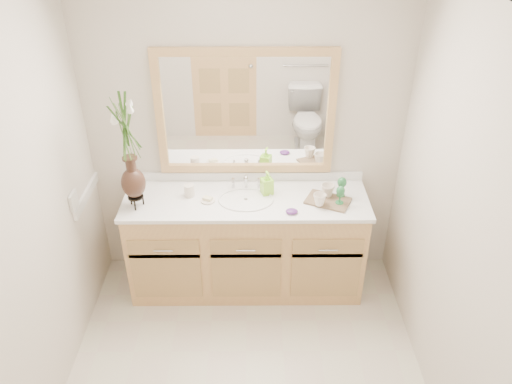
{
  "coord_description": "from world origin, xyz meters",
  "views": [
    {
      "loc": [
        0.06,
        -2.13,
        2.85
      ],
      "look_at": [
        0.07,
        0.65,
        1.12
      ],
      "focal_mm": 35.0,
      "sensor_mm": 36.0,
      "label": 1
    }
  ],
  "objects_px": {
    "flower_vase": "(126,136)",
    "tumbler": "(189,190)",
    "soap_bottle": "(267,184)",
    "tray": "(328,201)"
  },
  "relations": [
    {
      "from": "flower_vase",
      "to": "tumbler",
      "type": "bearing_deg",
      "value": 20.62
    },
    {
      "from": "tumbler",
      "to": "soap_bottle",
      "type": "distance_m",
      "value": 0.59
    },
    {
      "from": "soap_bottle",
      "to": "flower_vase",
      "type": "bearing_deg",
      "value": 170.99
    },
    {
      "from": "tumbler",
      "to": "soap_bottle",
      "type": "xyz_separation_m",
      "value": [
        0.58,
        0.03,
        0.04
      ]
    },
    {
      "from": "flower_vase",
      "to": "tumbler",
      "type": "relative_size",
      "value": 8.86
    },
    {
      "from": "flower_vase",
      "to": "tray",
      "type": "bearing_deg",
      "value": 2.11
    },
    {
      "from": "soap_bottle",
      "to": "tray",
      "type": "distance_m",
      "value": 0.47
    },
    {
      "from": "flower_vase",
      "to": "tumbler",
      "type": "height_order",
      "value": "flower_vase"
    },
    {
      "from": "soap_bottle",
      "to": "tray",
      "type": "height_order",
      "value": "soap_bottle"
    },
    {
      "from": "flower_vase",
      "to": "soap_bottle",
      "type": "height_order",
      "value": "flower_vase"
    }
  ]
}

